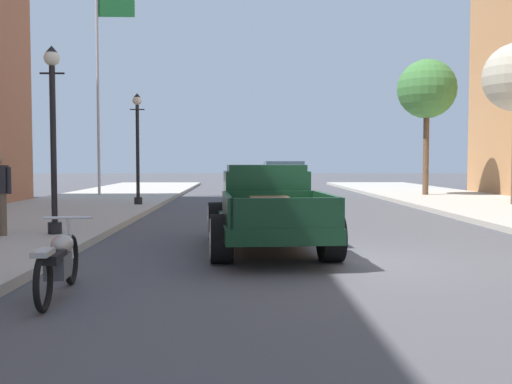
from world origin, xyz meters
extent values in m
plane|color=#47474C|center=(0.00, 0.00, 0.00)|extent=(140.00, 140.00, 0.00)
cube|color=black|center=(-1.10, 1.28, 0.54)|extent=(2.09, 5.01, 0.24)
cube|color=black|center=(-1.13, 1.63, 1.06)|extent=(1.63, 1.20, 0.80)
cube|color=black|center=(-1.12, 1.58, 1.52)|extent=(1.50, 1.03, 0.12)
cube|color=#3D4C5B|center=(-1.17, 2.20, 1.22)|extent=(1.33, 0.13, 0.44)
cube|color=black|center=(-1.22, 2.93, 0.92)|extent=(1.42, 1.59, 0.52)
cube|color=silver|center=(-1.27, 3.72, 0.90)|extent=(0.69, 0.15, 0.47)
cube|color=black|center=(-1.01, -0.12, 0.68)|extent=(1.83, 2.21, 0.04)
cube|color=black|center=(-1.81, -0.17, 0.90)|extent=(0.22, 2.10, 0.44)
cube|color=black|center=(-0.20, -0.06, 0.90)|extent=(0.22, 2.10, 0.44)
cube|color=black|center=(-0.94, -1.12, 0.90)|extent=(1.62, 0.19, 0.44)
cube|color=black|center=(-1.08, 0.89, 0.90)|extent=(1.62, 0.19, 0.44)
cylinder|color=black|center=(-2.09, 2.56, 0.40)|extent=(0.41, 0.82, 0.80)
cylinder|color=silver|center=(-2.28, 2.55, 0.40)|extent=(0.06, 0.66, 0.66)
cylinder|color=silver|center=(-2.29, 2.55, 0.40)|extent=(0.04, 0.24, 0.24)
cylinder|color=black|center=(-0.30, 2.69, 0.40)|extent=(0.41, 0.82, 0.80)
cylinder|color=silver|center=(-0.12, 2.70, 0.40)|extent=(0.06, 0.66, 0.66)
cylinder|color=silver|center=(-0.11, 2.70, 0.40)|extent=(0.04, 0.24, 0.24)
cylinder|color=black|center=(-1.91, -0.13, 0.40)|extent=(0.41, 0.82, 0.80)
cylinder|color=silver|center=(-2.09, -0.14, 0.40)|extent=(0.06, 0.66, 0.66)
cylinder|color=silver|center=(-2.10, -0.14, 0.40)|extent=(0.04, 0.24, 0.24)
cylinder|color=black|center=(-0.12, 0.00, 0.40)|extent=(0.41, 0.82, 0.80)
cylinder|color=silver|center=(0.07, 0.01, 0.40)|extent=(0.06, 0.66, 0.66)
cylinder|color=silver|center=(0.08, 0.01, 0.40)|extent=(0.04, 0.24, 0.24)
cube|color=brown|center=(-1.16, -0.48, 0.90)|extent=(0.63, 0.48, 0.40)
cube|color=#3D2D1E|center=(-1.16, -0.48, 0.90)|extent=(0.62, 0.09, 0.42)
cube|color=brown|center=(-0.81, 0.20, 0.84)|extent=(0.49, 0.40, 0.28)
torus|color=black|center=(-3.86, -1.70, 0.33)|extent=(0.12, 0.67, 0.67)
torus|color=black|center=(-3.74, -3.14, 0.33)|extent=(0.12, 0.67, 0.67)
cube|color=#4C4C51|center=(-3.80, -2.47, 0.38)|extent=(0.27, 0.46, 0.28)
ellipsoid|color=gray|center=(-3.82, -2.22, 0.61)|extent=(0.30, 0.54, 0.24)
cube|color=black|center=(-3.78, -2.72, 0.53)|extent=(0.26, 0.58, 0.10)
cylinder|color=silver|center=(-3.86, -1.76, 0.64)|extent=(0.07, 0.26, 0.58)
cylinder|color=silver|center=(-3.85, -1.88, 0.91)|extent=(0.62, 0.09, 0.04)
cube|color=gray|center=(-3.74, -3.14, 0.66)|extent=(0.21, 0.41, 0.06)
cube|color=slate|center=(0.12, 14.55, 0.61)|extent=(1.79, 4.33, 0.80)
cube|color=#384C5B|center=(0.13, 14.40, 1.33)|extent=(1.55, 2.02, 0.64)
cylinder|color=black|center=(-0.72, 15.83, 0.33)|extent=(0.23, 0.66, 0.66)
cylinder|color=black|center=(0.93, 15.86, 0.33)|extent=(0.23, 0.66, 0.66)
cylinder|color=black|center=(-0.68, 13.25, 0.33)|extent=(0.23, 0.66, 0.66)
cylinder|color=black|center=(0.97, 13.28, 0.33)|extent=(0.23, 0.66, 0.66)
cylinder|color=brown|center=(-6.38, 2.32, 0.58)|extent=(0.14, 0.14, 0.86)
cylinder|color=#232328|center=(-6.25, 2.32, 1.26)|extent=(0.09, 0.09, 0.54)
cylinder|color=black|center=(-5.45, 2.61, 0.27)|extent=(0.28, 0.28, 0.24)
cylinder|color=black|center=(-5.45, 2.61, 1.99)|extent=(0.12, 0.12, 3.20)
cylinder|color=black|center=(-5.45, 2.61, 3.44)|extent=(0.50, 0.04, 0.04)
sphere|color=silver|center=(-5.45, 2.61, 3.75)|extent=(0.32, 0.32, 0.32)
cone|color=black|center=(-5.45, 2.61, 3.93)|extent=(0.24, 0.24, 0.14)
cylinder|color=black|center=(-5.20, 10.90, 0.27)|extent=(0.28, 0.28, 0.24)
cylinder|color=black|center=(-5.20, 10.90, 1.99)|extent=(0.12, 0.12, 3.20)
cylinder|color=black|center=(-5.20, 10.90, 3.44)|extent=(0.50, 0.04, 0.04)
sphere|color=silver|center=(-5.20, 10.90, 3.75)|extent=(0.32, 0.32, 0.32)
cone|color=black|center=(-5.20, 10.90, 3.93)|extent=(0.24, 0.24, 0.14)
cylinder|color=#B2B2B7|center=(-7.95, 16.70, 4.65)|extent=(0.12, 0.12, 9.00)
cube|color=#196633|center=(-7.09, 16.70, 8.50)|extent=(1.60, 0.03, 1.00)
cylinder|color=brown|center=(6.66, 16.43, 2.02)|extent=(0.26, 0.26, 3.74)
sphere|color=#3D7538|center=(6.66, 16.43, 4.87)|extent=(2.61, 2.61, 2.61)
camera|label=1|loc=(-1.58, -9.48, 1.65)|focal=40.93mm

